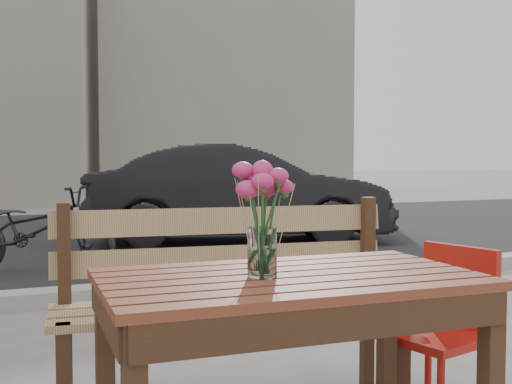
# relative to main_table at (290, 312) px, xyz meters

# --- Properties ---
(street) EXTENTS (30.00, 8.12, 0.12)m
(street) POSITION_rel_main_table_xyz_m (0.08, 5.21, -0.59)
(street) COLOR black
(street) RESTS_ON ground
(backdrop_buildings) EXTENTS (15.50, 4.00, 8.00)m
(backdrop_buildings) POSITION_rel_main_table_xyz_m (0.25, 14.54, 2.99)
(backdrop_buildings) COLOR gray
(backdrop_buildings) RESTS_ON ground
(main_table) EXTENTS (1.23, 0.75, 0.74)m
(main_table) POSITION_rel_main_table_xyz_m (0.00, 0.00, 0.00)
(main_table) COLOR brown
(main_table) RESTS_ON ground
(main_bench) EXTENTS (1.57, 0.64, 0.95)m
(main_bench) POSITION_rel_main_table_xyz_m (0.08, 0.77, -0.04)
(main_bench) COLOR olive
(main_bench) RESTS_ON ground
(red_chair) EXTENTS (0.44, 0.44, 0.74)m
(red_chair) POSITION_rel_main_table_xyz_m (0.87, 0.30, -0.19)
(red_chair) COLOR #AF1710
(red_chair) RESTS_ON ground
(main_vase) EXTENTS (0.20, 0.20, 0.36)m
(main_vase) POSITION_rel_main_table_xyz_m (-0.10, -0.01, 0.35)
(main_vase) COLOR white
(main_vase) RESTS_ON main_table
(parked_car) EXTENTS (4.09, 2.39, 1.27)m
(parked_car) POSITION_rel_main_table_xyz_m (2.13, 5.93, 0.02)
(parked_car) COLOR black
(parked_car) RESTS_ON ground
(bicycle) EXTENTS (1.69, 1.21, 0.84)m
(bicycle) POSITION_rel_main_table_xyz_m (-0.51, 4.55, -0.20)
(bicycle) COLOR black
(bicycle) RESTS_ON ground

